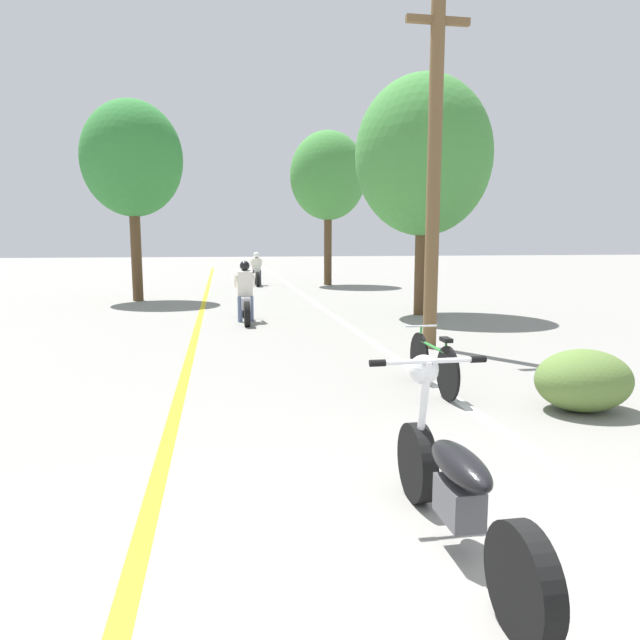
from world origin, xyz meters
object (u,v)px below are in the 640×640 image
object	(u,v)px
roadside_tree_right_far	(328,176)
motorcycle_rider_lead	(245,299)
utility_pole	(434,167)
motorcycle_foreground	(455,484)
motorcycle_rider_far	(257,273)
roadside_tree_left	(132,160)
roadside_tree_right_near	(424,157)
bicycle_parked	(433,363)

from	to	relation	value
roadside_tree_right_far	motorcycle_rider_lead	distance (m)	11.61
utility_pole	roadside_tree_right_far	distance (m)	14.10
motorcycle_foreground	motorcycle_rider_far	distance (m)	20.65
roadside_tree_right_far	roadside_tree_left	xyz separation A→B (m)	(-7.00, -5.06, -0.16)
roadside_tree_right_near	roadside_tree_right_far	xyz separation A→B (m)	(-0.58, 9.73, 0.53)
motorcycle_foreground	bicycle_parked	xyz separation A→B (m)	(1.24, 3.63, -0.06)
roadside_tree_right_near	motorcycle_rider_far	world-z (taller)	roadside_tree_right_near
utility_pole	roadside_tree_left	world-z (taller)	utility_pole
bicycle_parked	roadside_tree_right_far	bearing A→B (deg)	83.97
motorcycle_rider_far	bicycle_parked	xyz separation A→B (m)	(1.19, -17.03, -0.17)
motorcycle_foreground	bicycle_parked	bearing A→B (deg)	71.09
roadside_tree_right_far	motorcycle_rider_far	xyz separation A→B (m)	(-2.96, 0.25, -3.93)
utility_pole	bicycle_parked	size ratio (longest dim) A/B	3.66
motorcycle_rider_far	bicycle_parked	size ratio (longest dim) A/B	1.19
roadside_tree_right_near	bicycle_parked	size ratio (longest dim) A/B	3.55
roadside_tree_right_near	motorcycle_foreground	size ratio (longest dim) A/B	2.83
roadside_tree_right_near	roadside_tree_right_far	size ratio (longest dim) A/B	0.94
roadside_tree_left	roadside_tree_right_far	bearing A→B (deg)	35.89
motorcycle_rider_lead	motorcycle_rider_far	size ratio (longest dim) A/B	1.07
utility_pole	motorcycle_rider_lead	bearing A→B (deg)	129.13
roadside_tree_right_near	motorcycle_rider_lead	bearing A→B (deg)	-173.78
roadside_tree_right_near	bicycle_parked	world-z (taller)	roadside_tree_right_near
roadside_tree_left	motorcycle_rider_lead	xyz separation A→B (m)	(3.13, -5.15, -3.77)
utility_pole	motorcycle_foreground	bearing A→B (deg)	-109.32
roadside_tree_right_far	motorcycle_foreground	size ratio (longest dim) A/B	3.01
motorcycle_rider_lead	roadside_tree_left	bearing A→B (deg)	121.23
roadside_tree_right_far	utility_pole	bearing A→B (deg)	-93.18
roadside_tree_left	bicycle_parked	xyz separation A→B (m)	(5.22, -11.71, -3.94)
motorcycle_foreground	motorcycle_rider_far	world-z (taller)	motorcycle_rider_far
roadside_tree_right_near	motorcycle_foreground	xyz separation A→B (m)	(-3.59, -10.67, -3.51)
utility_pole	roadside_tree_left	distance (m)	10.96
roadside_tree_right_far	roadside_tree_left	bearing A→B (deg)	-144.11
roadside_tree_right_near	bicycle_parked	distance (m)	8.24
roadside_tree_right_near	motorcycle_rider_lead	size ratio (longest dim) A/B	2.80
utility_pole	motorcycle_rider_lead	distance (m)	5.55
bicycle_parked	utility_pole	bearing A→B (deg)	70.15
roadside_tree_right_far	motorcycle_rider_far	distance (m)	4.93
roadside_tree_right_near	motorcycle_rider_far	bearing A→B (deg)	109.53
roadside_tree_left	bicycle_parked	world-z (taller)	roadside_tree_left
bicycle_parked	roadside_tree_right_near	bearing A→B (deg)	71.54
roadside_tree_right_near	roadside_tree_right_far	distance (m)	9.76
roadside_tree_left	bicycle_parked	bearing A→B (deg)	-65.96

